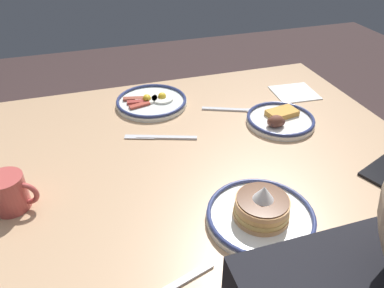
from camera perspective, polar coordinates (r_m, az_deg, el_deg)
The scene contains 8 objects.
dining_table at distance 1.11m, azimuth 1.62°, elevation -4.59°, with size 1.22×0.98×0.73m.
plate_near_main at distance 1.21m, azimuth 13.31°, elevation 3.66°, with size 0.21×0.21×0.05m.
plate_center_pancakes at distance 1.29m, azimuth -6.22°, elevation 6.49°, with size 0.24×0.24×0.04m.
plate_far_companion at distance 0.85m, azimuth 10.51°, elevation -10.33°, with size 0.24×0.24×0.10m.
coffee_mug at distance 0.95m, azimuth -26.17°, elevation -6.65°, with size 0.11×0.08×0.09m.
paper_napkin at distance 1.42m, azimuth 15.41°, elevation 7.58°, with size 0.15×0.14×0.00m, color white.
fork_near at distance 1.26m, azimuth 5.72°, elevation 5.28°, with size 0.17×0.09×0.01m.
butter_knife at distance 1.12m, azimuth -4.80°, elevation 1.04°, with size 0.21×0.09×0.01m.
Camera 1 is at (0.29, 0.81, 1.35)m, focal length 34.83 mm.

